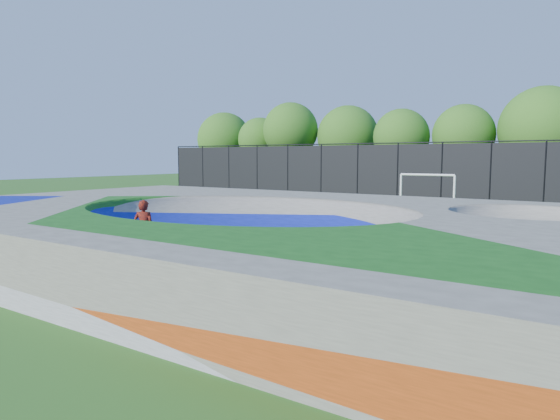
{
  "coord_description": "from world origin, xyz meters",
  "views": [
    {
      "loc": [
        9.44,
        -11.98,
        3.0
      ],
      "look_at": [
        -0.63,
        3.0,
        1.1
      ],
      "focal_mm": 32.0,
      "sensor_mm": 36.0,
      "label": 1
    }
  ],
  "objects": [
    {
      "name": "treeline",
      "position": [
        -0.66,
        25.79,
        4.92
      ],
      "size": [
        51.2,
        7.2,
        8.2
      ],
      "color": "#492F24",
      "rests_on": "ground"
    },
    {
      "name": "ground",
      "position": [
        0.0,
        0.0,
        0.0
      ],
      "size": [
        120.0,
        120.0,
        0.0
      ],
      "primitive_type": "plane",
      "color": "#245517",
      "rests_on": "ground"
    },
    {
      "name": "soccer_goal",
      "position": [
        0.6,
        16.1,
        1.45
      ],
      "size": [
        3.17,
        0.12,
        2.1
      ],
      "color": "white",
      "rests_on": "ground"
    },
    {
      "name": "skateboard",
      "position": [
        -2.11,
        -2.05,
        0.03
      ],
      "size": [
        0.8,
        0.51,
        0.05
      ],
      "primitive_type": "cube",
      "rotation": [
        0.0,
        0.0,
        0.41
      ],
      "color": "black",
      "rests_on": "ground"
    },
    {
      "name": "skater",
      "position": [
        -2.11,
        -2.05,
        0.88
      ],
      "size": [
        0.76,
        0.65,
        1.76
      ],
      "primitive_type": "imported",
      "rotation": [
        0.0,
        0.0,
        3.58
      ],
      "color": "red",
      "rests_on": "ground"
    },
    {
      "name": "fence",
      "position": [
        0.0,
        21.0,
        2.1
      ],
      "size": [
        48.09,
        0.09,
        4.04
      ],
      "color": "black",
      "rests_on": "ground"
    },
    {
      "name": "skate_deck",
      "position": [
        0.0,
        0.0,
        0.75
      ],
      "size": [
        22.0,
        14.0,
        1.5
      ],
      "primitive_type": "cube",
      "color": "gray",
      "rests_on": "ground"
    }
  ]
}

